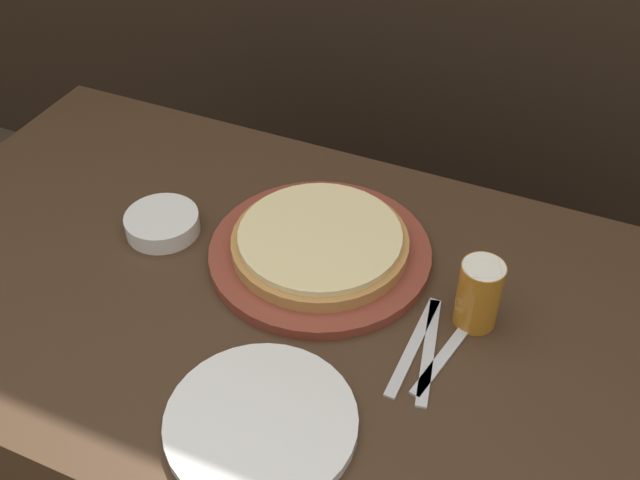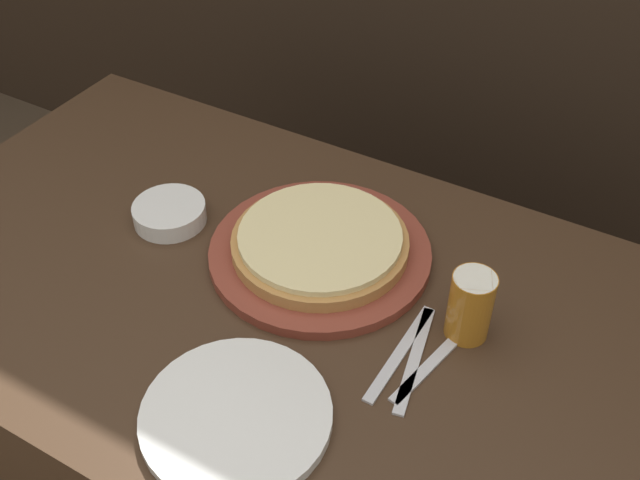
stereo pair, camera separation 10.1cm
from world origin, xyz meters
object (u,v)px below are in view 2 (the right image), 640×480
(beer_glass, at_px, (471,303))
(dinner_knife, at_px, (415,359))
(dinner_plate, at_px, (236,416))
(pizza_on_board, at_px, (320,247))
(spoon, at_px, (430,365))
(side_bowl, at_px, (170,213))
(fork, at_px, (400,353))

(beer_glass, height_order, dinner_knife, beer_glass)
(dinner_knife, bearing_deg, dinner_plate, -127.94)
(pizza_on_board, relative_size, dinner_plate, 1.42)
(dinner_knife, distance_m, spoon, 0.03)
(side_bowl, height_order, fork, side_bowl)
(fork, relative_size, dinner_knife, 1.00)
(pizza_on_board, xyz_separation_m, spoon, (0.27, -0.13, -0.02))
(dinner_plate, distance_m, side_bowl, 0.47)
(dinner_plate, height_order, spoon, dinner_plate)
(spoon, bearing_deg, side_bowl, 172.03)
(dinner_knife, bearing_deg, spoon, 0.00)
(dinner_plate, relative_size, fork, 1.27)
(spoon, bearing_deg, beer_glass, 76.98)
(dinner_plate, relative_size, side_bowl, 2.04)
(pizza_on_board, distance_m, dinner_knife, 0.28)
(dinner_plate, height_order, dinner_knife, dinner_plate)
(beer_glass, distance_m, dinner_knife, 0.12)
(pizza_on_board, bearing_deg, dinner_plate, -79.46)
(dinner_knife, height_order, spoon, same)
(side_bowl, xyz_separation_m, spoon, (0.56, -0.08, -0.02))
(dinner_plate, relative_size, dinner_knife, 1.28)
(pizza_on_board, xyz_separation_m, beer_glass, (0.29, -0.04, 0.04))
(fork, bearing_deg, dinner_plate, -123.79)
(dinner_plate, distance_m, spoon, 0.30)
(dinner_plate, xyz_separation_m, dinner_knife, (0.18, 0.23, -0.01))
(pizza_on_board, bearing_deg, side_bowl, -169.93)
(beer_glass, distance_m, fork, 0.13)
(beer_glass, relative_size, side_bowl, 0.88)
(beer_glass, distance_m, dinner_plate, 0.39)
(dinner_plate, relative_size, spoon, 1.50)
(beer_glass, height_order, fork, beer_glass)
(side_bowl, distance_m, dinner_knife, 0.54)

